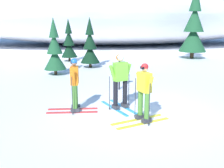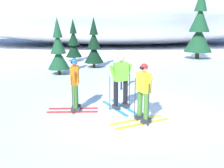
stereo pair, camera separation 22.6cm
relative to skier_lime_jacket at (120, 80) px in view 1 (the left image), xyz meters
The scene contains 10 objects.
ground_plane 1.23m from the skier_lime_jacket, 43.14° to the right, with size 120.00×120.00×0.00m, color white.
skier_lime_jacket is the anchor object (origin of this frame).
skier_yellow_jacket 1.28m from the skier_lime_jacket, 66.27° to the right, with size 1.76×1.05×1.70m.
skier_orange_jacket 1.47m from the skier_lime_jacket, behind, with size 1.62×0.80×1.71m.
pine_tree_far_left 6.41m from the skier_lime_jacket, 115.01° to the left, with size 1.16×1.16×2.99m.
pine_tree_center_left 10.68m from the skier_lime_jacket, 102.07° to the left, with size 1.13×1.13×2.94m.
pine_tree_center_right 7.81m from the skier_lime_jacket, 96.03° to the left, with size 1.17×1.17×3.02m.
pine_tree_far_right 12.95m from the skier_lime_jacket, 57.61° to the left, with size 2.03×2.03×5.27m.
snow_ridge_background 23.48m from the skier_lime_jacket, 82.83° to the left, with size 46.52×20.28×9.30m, color white.
trail_marker_post 2.44m from the skier_lime_jacket, 83.34° to the left, with size 0.28×0.07×1.49m.
Camera 1 is at (-1.65, -7.62, 2.87)m, focal length 42.00 mm.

